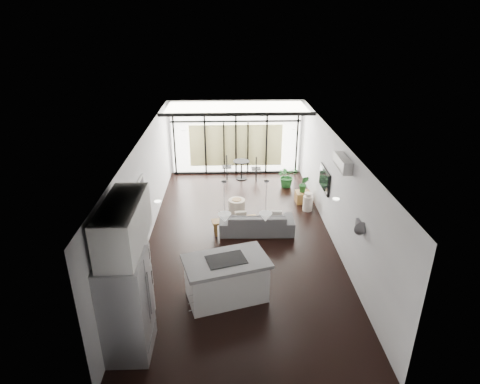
{
  "coord_description": "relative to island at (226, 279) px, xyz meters",
  "views": [
    {
      "loc": [
        -0.33,
        -9.58,
        5.65
      ],
      "look_at": [
        0.0,
        0.3,
        1.25
      ],
      "focal_mm": 30.0,
      "sensor_mm": 36.0,
      "label": 1
    }
  ],
  "objects": [
    {
      "name": "appliance_column",
      "position": [
        -1.78,
        -0.63,
        0.64
      ],
      "size": [
        0.58,
        0.61,
        2.24
      ],
      "primitive_type": "cube",
      "color": "silver",
      "rests_on": "floor"
    },
    {
      "name": "skylight",
      "position": [
        0.39,
        6.52,
        2.29
      ],
      "size": [
        4.7,
        1.9,
        0.06
      ],
      "primitive_type": "cube",
      "color": "white",
      "rests_on": "ceiling"
    },
    {
      "name": "wall_left",
      "position": [
        -2.11,
        2.52,
        0.92
      ],
      "size": [
        0.02,
        10.0,
        2.8
      ],
      "primitive_type": "cube",
      "color": "silver",
      "rests_on": "ground"
    },
    {
      "name": "plant_crate",
      "position": [
        2.51,
        4.75,
        0.0
      ],
      "size": [
        0.46,
        0.64,
        0.25
      ],
      "primitive_type": "imported",
      "rotation": [
        0.0,
        0.0,
        -0.29
      ],
      "color": "#1F5C25",
      "rests_on": "crate"
    },
    {
      "name": "pendant_right",
      "position": [
        0.79,
        -0.13,
        1.54
      ],
      "size": [
        0.26,
        0.26,
        0.18
      ],
      "primitive_type": "cone",
      "color": "white",
      "rests_on": "ceiling"
    },
    {
      "name": "ceiling",
      "position": [
        0.39,
        2.52,
        2.32
      ],
      "size": [
        5.0,
        10.0,
        0.0
      ],
      "primitive_type": "cube",
      "color": "white",
      "rests_on": "ground"
    },
    {
      "name": "crate",
      "position": [
        2.51,
        4.75,
        -0.3
      ],
      "size": [
        0.48,
        0.48,
        0.35
      ],
      "primitive_type": "cube",
      "rotation": [
        0.0,
        0.0,
        0.03
      ],
      "color": "brown",
      "rests_on": "floor"
    },
    {
      "name": "pendant_left",
      "position": [
        -0.01,
        -0.13,
        1.54
      ],
      "size": [
        0.26,
        0.26,
        0.18
      ],
      "primitive_type": "cone",
      "color": "white",
      "rests_on": "ceiling"
    },
    {
      "name": "wall_right",
      "position": [
        2.89,
        2.52,
        0.92
      ],
      "size": [
        0.02,
        10.0,
        2.8
      ],
      "primitive_type": "cube",
      "color": "silver",
      "rests_on": "ground"
    },
    {
      "name": "island",
      "position": [
        0.0,
        0.0,
        0.0
      ],
      "size": [
        1.98,
        1.5,
        0.96
      ],
      "primitive_type": "cube",
      "rotation": [
        0.0,
        0.0,
        0.29
      ],
      "color": "silver",
      "rests_on": "floor"
    },
    {
      "name": "console_bench",
      "position": [
        0.24,
        2.85,
        -0.27
      ],
      "size": [
        1.32,
        0.57,
        0.41
      ],
      "primitive_type": "cube",
      "rotation": [
        0.0,
        0.0,
        0.2
      ],
      "color": "brown",
      "rests_on": "floor"
    },
    {
      "name": "neighbour_building",
      "position": [
        0.39,
        7.47,
        0.62
      ],
      "size": [
        3.5,
        0.02,
        1.6
      ],
      "primitive_type": "cube",
      "color": "#EFED96",
      "rests_on": "ground"
    },
    {
      "name": "plant_tall",
      "position": [
        2.17,
        6.05,
        -0.17
      ],
      "size": [
        0.89,
        0.95,
        0.62
      ],
      "primitive_type": "imported",
      "rotation": [
        0.0,
        0.0,
        0.25
      ],
      "color": "#1F5C25",
      "rests_on": "floor"
    },
    {
      "name": "wall_back",
      "position": [
        0.39,
        7.52,
        0.92
      ],
      "size": [
        5.0,
        0.02,
        2.8
      ],
      "primitive_type": "cube",
      "color": "silver",
      "rests_on": "ground"
    },
    {
      "name": "bistro_set",
      "position": [
        0.57,
        6.82,
        -0.12
      ],
      "size": [
        1.61,
        0.9,
        0.73
      ],
      "primitive_type": "cube",
      "rotation": [
        0.0,
        0.0,
        -0.2
      ],
      "color": "black",
      "rests_on": "floor"
    },
    {
      "name": "pouf",
      "position": [
        0.33,
        4.11,
        -0.27
      ],
      "size": [
        0.63,
        0.63,
        0.41
      ],
      "primitive_type": "cylinder",
      "rotation": [
        0.0,
        0.0,
        0.26
      ],
      "color": "beige",
      "rests_on": "floor"
    },
    {
      "name": "framed_art",
      "position": [
        -2.08,
        2.02,
        1.07
      ],
      "size": [
        0.04,
        0.7,
        0.9
      ],
      "primitive_type": "cube",
      "color": "black",
      "rests_on": "wall_left"
    },
    {
      "name": "fridge",
      "position": [
        -1.74,
        -1.43,
        0.49
      ],
      "size": [
        0.75,
        0.94,
        1.95
      ],
      "primitive_type": "cube",
      "color": "#95959A",
      "rests_on": "floor"
    },
    {
      "name": "sofa",
      "position": [
        0.85,
        2.84,
        -0.07
      ],
      "size": [
        2.09,
        0.65,
        0.81
      ],
      "primitive_type": "imported",
      "rotation": [
        0.0,
        0.0,
        3.12
      ],
      "color": "#464548",
      "rests_on": "floor"
    },
    {
      "name": "floor",
      "position": [
        0.39,
        2.52,
        -0.48
      ],
      "size": [
        5.0,
        10.0,
        0.0
      ],
      "primitive_type": "cube",
      "color": "black",
      "rests_on": "ground"
    },
    {
      "name": "tv",
      "position": [
        2.85,
        3.52,
        0.82
      ],
      "size": [
        0.05,
        1.1,
        0.65
      ],
      "primitive_type": "cube",
      "color": "black",
      "rests_on": "wall_right"
    },
    {
      "name": "cooktop",
      "position": [
        0.0,
        0.0,
        0.49
      ],
      "size": [
        0.93,
        0.75,
        0.01
      ],
      "primitive_type": "cube",
      "rotation": [
        0.0,
        0.0,
        0.29
      ],
      "color": "black",
      "rests_on": "island"
    },
    {
      "name": "milk_can",
      "position": [
        2.55,
        4.14,
        -0.18
      ],
      "size": [
        0.32,
        0.32,
        0.6
      ],
      "primitive_type": "cylinder",
      "rotation": [
        0.0,
        0.0,
        -0.07
      ],
      "color": "#F0E1CE",
      "rests_on": "floor"
    },
    {
      "name": "glazing",
      "position": [
        0.39,
        7.4,
        0.92
      ],
      "size": [
        5.0,
        0.2,
        2.8
      ],
      "primitive_type": "cube",
      "color": "black",
      "rests_on": "ground"
    },
    {
      "name": "wall_front",
      "position": [
        0.39,
        -2.48,
        0.92
      ],
      "size": [
        5.0,
        0.02,
        2.8
      ],
      "primitive_type": "cube",
      "color": "silver",
      "rests_on": "ground"
    },
    {
      "name": "ac_unit",
      "position": [
        2.77,
        1.72,
        1.97
      ],
      "size": [
        0.22,
        0.9,
        0.3
      ],
      "primitive_type": "cube",
      "color": "silver",
      "rests_on": "wall_right"
    },
    {
      "name": "upper_cabinets",
      "position": [
        -1.73,
        -0.98,
        1.87
      ],
      "size": [
        0.62,
        1.75,
        0.86
      ],
      "primitive_type": "cube",
      "color": "silver",
      "rests_on": "wall_left"
    }
  ]
}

